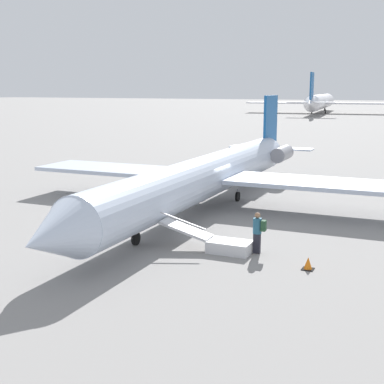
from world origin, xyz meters
name	(u,v)px	position (x,y,z in m)	size (l,w,h in m)	color
ground_plane	(206,208)	(0.00, 0.00, 0.00)	(600.00, 600.00, 0.00)	gray
airplane_main	(212,174)	(-0.90, -0.03, 1.86)	(30.83, 23.53, 6.25)	silver
airplane_taxiing_distant	(320,102)	(-123.97, -20.22, 3.14)	(52.72, 40.58, 10.57)	silver
boarding_stairs	(221,243)	(7.40, 3.96, 0.36)	(1.15, 4.04, 1.60)	silver
passenger	(258,230)	(6.96, 5.45, 1.00)	(0.36, 0.54, 1.74)	#23232D
traffic_cone_near_stairs	(308,264)	(8.10, 7.84, 0.22)	(0.44, 0.44, 0.49)	black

